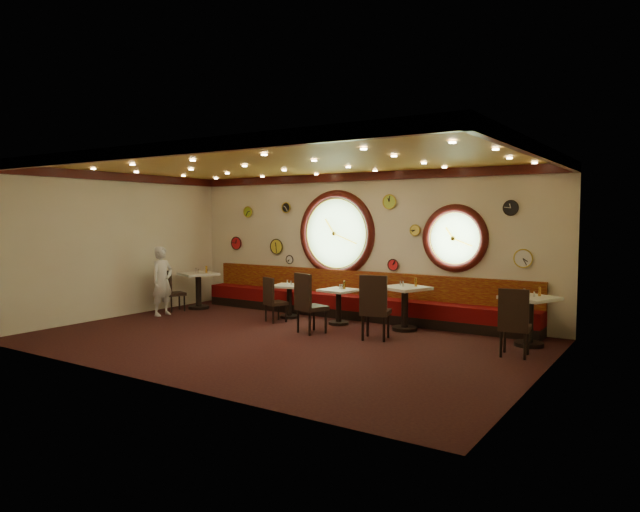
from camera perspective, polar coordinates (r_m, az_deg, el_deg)
The scene contains 55 objects.
floor at distance 10.44m, azimuth -4.22°, elevation -8.42°, with size 9.00×6.00×0.00m, color black.
ceiling at distance 10.24m, azimuth -4.32°, elevation 9.35°, with size 9.00×6.00×0.02m, color gold.
wall_back at distance 12.72m, azimuth 3.99°, elevation 1.09°, with size 9.00×0.02×3.20m, color beige.
wall_front at distance 8.05m, azimuth -17.38°, elevation -0.76°, with size 9.00×0.02×3.20m, color beige.
wall_left at distance 13.43m, azimuth -19.68°, elevation 1.02°, with size 0.02×6.00×3.20m, color beige.
wall_right at distance 8.29m, azimuth 21.24°, elevation -0.72°, with size 0.02×6.00×3.20m, color beige.
molding_back at distance 12.69m, azimuth 3.91°, elevation 7.91°, with size 9.00×0.10×0.18m, color #350B09.
molding_front at distance 8.10m, azimuth -17.33°, elevation 9.96°, with size 9.00×0.10×0.18m, color #350B09.
molding_left at distance 13.41m, azimuth -19.71°, elevation 7.48°, with size 0.10×6.00×0.18m, color #350B09.
molding_right at distance 8.32m, azimuth 21.17°, elevation 9.72°, with size 0.10×6.00×0.18m, color #350B09.
banquette_base at distance 12.64m, azimuth 3.33°, elevation -5.76°, with size 8.00×0.55×0.20m, color black.
banquette_seat at distance 12.60m, azimuth 3.33°, elevation -4.64°, with size 8.00×0.55×0.30m, color #5A070A.
banquette_back at distance 12.74m, azimuth 3.84°, elevation -2.74°, with size 8.00×0.10×0.55m, color #610907.
porthole_left_glass at distance 13.01m, azimuth 1.67°, elevation 2.27°, with size 1.66×1.66×0.02m, color #80AF69.
porthole_left_frame at distance 13.00m, azimuth 1.64°, elevation 2.27°, with size 1.98×1.98×0.18m, color #350B09.
porthole_left_ring at distance 12.97m, azimuth 1.57°, elevation 2.26°, with size 1.61×1.61×0.03m, color gold.
porthole_right_glass at distance 11.79m, azimuth 13.35°, elevation 1.74°, with size 1.10×1.10×0.02m, color #80AF69.
porthole_right_frame at distance 11.78m, azimuth 13.33°, elevation 1.74°, with size 1.38×1.38×0.18m, color #350B09.
porthole_right_ring at distance 11.75m, azimuth 13.28°, elevation 1.73°, with size 1.09×1.09×0.03m, color gold.
wall_clock_0 at distance 12.32m, azimuth 7.34°, elevation -0.89°, with size 0.24×0.24×0.03m, color red.
wall_clock_1 at distance 11.39m, azimuth 19.66°, elevation -0.23°, with size 0.34×0.34×0.03m, color white.
wall_clock_2 at distance 14.51m, azimuth -7.20°, elevation 4.39°, with size 0.26×0.26×0.03m, color #91B323.
wall_clock_3 at distance 12.32m, azimuth 6.97°, elevation 5.40°, with size 0.30×0.30×0.03m, color #B3D442.
wall_clock_4 at distance 13.96m, azimuth -4.36°, elevation 0.94°, with size 0.36×0.36×0.03m, color gold.
wall_clock_5 at distance 11.42m, azimuth 18.55°, elevation 4.58°, with size 0.28×0.28×0.03m, color black.
wall_clock_6 at distance 14.79m, azimuth -8.36°, elevation 1.27°, with size 0.32×0.32×0.03m, color red.
wall_clock_7 at distance 13.74m, azimuth -3.03°, elevation -0.36°, with size 0.20×0.20×0.03m, color white.
wall_clock_8 at distance 12.07m, azimuth 9.51°, elevation 2.55°, with size 0.22×0.22×0.03m, color #F9E353.
wall_clock_9 at distance 13.76m, azimuth -3.39°, elevation 4.86°, with size 0.24×0.24×0.03m, color black.
table_a at distance 14.15m, azimuth -12.06°, elevation -2.95°, with size 1.04×1.04×0.88m.
table_b at distance 12.62m, azimuth -3.09°, elevation -4.11°, with size 0.80×0.80×0.73m.
table_c at distance 11.85m, azimuth 1.87°, elevation -4.63°, with size 0.75×0.75×0.74m.
table_d at distance 11.34m, azimuth 8.48°, elevation -4.64°, with size 1.02×1.02×0.87m.
table_e at distance 10.52m, azimuth 20.21°, elevation -5.53°, with size 1.03×1.03×0.87m.
chair_a at distance 13.89m, azimuth -14.62°, elevation -3.11°, with size 0.53×0.53×0.60m.
chair_b at distance 12.11m, azimuth -4.80°, elevation -4.07°, with size 0.52×0.52×0.59m.
chair_c at distance 10.89m, azimuth -1.27°, elevation -4.34°, with size 0.62×0.62×0.72m.
chair_d at distance 10.34m, azimuth 5.47°, elevation -4.71°, with size 0.61×0.61×0.74m.
chair_e at distance 9.58m, azimuth 18.85°, elevation -5.90°, with size 0.51×0.51×0.68m.
condiment_a_salt at distance 14.23m, azimuth -12.32°, elevation -1.39°, with size 0.04×0.04×0.11m, color silver.
condiment_b_salt at distance 12.72m, azimuth -3.28°, elevation -2.60°, with size 0.03×0.03×0.09m, color silver.
condiment_c_salt at distance 11.90m, azimuth 2.01°, elevation -3.07°, with size 0.03×0.03×0.09m, color silver.
condiment_d_salt at distance 11.47m, azimuth 8.06°, elevation -2.70°, with size 0.03×0.03×0.09m, color #BBBBC0.
condiment_a_pepper at distance 14.07m, azimuth -12.11°, elevation -1.48°, with size 0.03×0.03×0.09m, color silver.
condiment_b_pepper at distance 12.51m, azimuth -2.91°, elevation -2.70°, with size 0.04×0.04×0.10m, color silver.
condiment_c_pepper at distance 11.79m, azimuth 2.21°, elevation -3.10°, with size 0.04×0.04×0.10m, color silver.
condiment_d_pepper at distance 11.30m, azimuth 8.31°, elevation -2.75°, with size 0.04×0.04×0.11m, color #B8B8BC.
condiment_a_bottle at distance 14.06m, azimuth -11.29°, elevation -1.32°, with size 0.05×0.05×0.16m, color gold.
condiment_b_bottle at distance 12.57m, azimuth -2.33°, elevation -2.50°, with size 0.05×0.05×0.17m, color gold.
condiment_c_bottle at distance 11.83m, azimuth 2.44°, elevation -2.91°, with size 0.05×0.05×0.17m, color #C4872E.
condiment_d_bottle at distance 11.33m, azimuth 9.56°, elevation -2.59°, with size 0.05×0.05×0.17m, color gold.
condiment_e_salt at distance 10.61m, azimuth 19.75°, elevation -3.39°, with size 0.04×0.04×0.11m, color silver.
condiment_e_pepper at distance 10.45m, azimuth 20.62°, elevation -3.59°, with size 0.03×0.03×0.09m, color #B7B7BC.
condiment_e_bottle at distance 10.56m, azimuth 21.11°, elevation -3.33°, with size 0.05×0.05×0.16m, color #CA822F.
waiter at distance 13.38m, azimuth -15.49°, elevation -2.42°, with size 0.57×0.37×1.56m, color white.
Camera 1 is at (6.21, -8.08, 2.24)m, focal length 32.00 mm.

